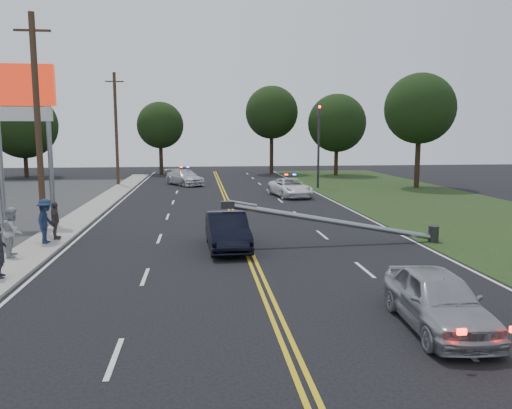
{
  "coord_description": "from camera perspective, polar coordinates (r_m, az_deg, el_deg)",
  "views": [
    {
      "loc": [
        -1.88,
        -12.07,
        4.62
      ],
      "look_at": [
        0.45,
        8.41,
        1.7
      ],
      "focal_mm": 35.0,
      "sensor_mm": 36.0,
      "label": 1
    }
  ],
  "objects": [
    {
      "name": "ground",
      "position": [
        13.06,
        2.28,
        -12.66
      ],
      "size": [
        120.0,
        120.0,
        0.0
      ],
      "primitive_type": "plane",
      "color": "black",
      "rests_on": "ground"
    },
    {
      "name": "sidewalk",
      "position": [
        23.46,
        -22.54,
        -3.77
      ],
      "size": [
        1.8,
        70.0,
        0.12
      ],
      "primitive_type": "cube",
      "color": "gray",
      "rests_on": "ground"
    },
    {
      "name": "centerline_yellow",
      "position": [
        22.62,
        -1.58,
        -3.69
      ],
      "size": [
        0.36,
        80.0,
        0.0
      ],
      "primitive_type": "cube",
      "color": "gold",
      "rests_on": "ground"
    },
    {
      "name": "pylon_sign",
      "position": [
        27.49,
        -25.17,
        10.18
      ],
      "size": [
        3.2,
        0.35,
        8.0
      ],
      "color": "gray",
      "rests_on": "ground"
    },
    {
      "name": "traffic_signal",
      "position": [
        43.28,
        7.18,
        7.45
      ],
      "size": [
        0.28,
        0.41,
        7.05
      ],
      "color": "#2D2D30",
      "rests_on": "ground"
    },
    {
      "name": "fallen_streetlight",
      "position": [
        21.29,
        10.18,
        -2.08
      ],
      "size": [
        9.36,
        0.44,
        1.91
      ],
      "color": "#2D2D30",
      "rests_on": "ground"
    },
    {
      "name": "utility_pole_mid",
      "position": [
        25.16,
        -23.67,
        8.45
      ],
      "size": [
        1.6,
        0.28,
        10.0
      ],
      "color": "#382619",
      "rests_on": "ground"
    },
    {
      "name": "utility_pole_far",
      "position": [
        46.65,
        -15.69,
        8.34
      ],
      "size": [
        1.6,
        0.28,
        10.0
      ],
      "color": "#382619",
      "rests_on": "ground"
    },
    {
      "name": "tree_5",
      "position": [
        59.01,
        -25.04,
        8.2
      ],
      "size": [
        7.01,
        7.01,
        9.04
      ],
      "color": "black",
      "rests_on": "ground"
    },
    {
      "name": "tree_6",
      "position": [
        58.71,
        -10.89,
        8.88
      ],
      "size": [
        5.3,
        5.3,
        8.27
      ],
      "color": "black",
      "rests_on": "ground"
    },
    {
      "name": "tree_7",
      "position": [
        58.5,
        1.8,
        10.46
      ],
      "size": [
        6.07,
        6.07,
        10.12
      ],
      "color": "black",
      "rests_on": "ground"
    },
    {
      "name": "tree_8",
      "position": [
        56.79,
        9.23,
        9.16
      ],
      "size": [
        6.43,
        6.43,
        9.04
      ],
      "color": "black",
      "rests_on": "ground"
    },
    {
      "name": "tree_9",
      "position": [
        45.22,
        18.21,
        10.35
      ],
      "size": [
        5.96,
        5.96,
        9.74
      ],
      "color": "black",
      "rests_on": "ground"
    },
    {
      "name": "crashed_sedan",
      "position": [
        20.24,
        -3.3,
        -3.03
      ],
      "size": [
        1.74,
        4.49,
        1.46
      ],
      "primitive_type": "imported",
      "rotation": [
        0.0,
        0.0,
        0.05
      ],
      "color": "black",
      "rests_on": "ground"
    },
    {
      "name": "waiting_sedan",
      "position": [
        12.86,
        20.05,
        -10.15
      ],
      "size": [
        1.92,
        4.24,
        1.41
      ],
      "primitive_type": "imported",
      "rotation": [
        0.0,
        0.0,
        -0.06
      ],
      "color": "#9D9FA4",
      "rests_on": "ground"
    },
    {
      "name": "emergency_a",
      "position": [
        37.13,
        3.93,
        1.94
      ],
      "size": [
        3.0,
        5.14,
        1.35
      ],
      "primitive_type": "imported",
      "rotation": [
        0.0,
        0.0,
        0.17
      ],
      "color": "white",
      "rests_on": "ground"
    },
    {
      "name": "emergency_b",
      "position": [
        45.88,
        -8.15,
        3.08
      ],
      "size": [
        4.05,
        5.2,
        1.41
      ],
      "primitive_type": "imported",
      "rotation": [
        0.0,
        0.0,
        0.5
      ],
      "color": "silver",
      "rests_on": "ground"
    },
    {
      "name": "bystander_b",
      "position": [
        20.57,
        -26.02,
        -2.8
      ],
      "size": [
        0.82,
        0.98,
        1.83
      ],
      "primitive_type": "imported",
      "rotation": [
        0.0,
        0.0,
        1.72
      ],
      "color": "#A7A7AC",
      "rests_on": "sidewalk"
    },
    {
      "name": "bystander_c",
      "position": [
        22.41,
        -22.91,
        -1.75
      ],
      "size": [
        0.76,
        1.24,
        1.85
      ],
      "primitive_type": "imported",
      "rotation": [
        0.0,
        0.0,
        1.51
      ],
      "color": "#1B2945",
      "rests_on": "sidewalk"
    },
    {
      "name": "bystander_d",
      "position": [
        23.12,
        -21.97,
        -1.71
      ],
      "size": [
        0.47,
        0.98,
        1.62
      ],
      "primitive_type": "imported",
      "rotation": [
        0.0,
        0.0,
        1.65
      ],
      "color": "#5B4B49",
      "rests_on": "sidewalk"
    }
  ]
}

